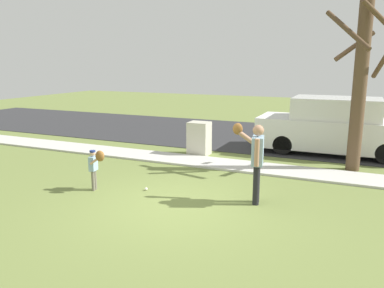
{
  "coord_description": "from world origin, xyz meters",
  "views": [
    {
      "loc": [
        3.44,
        -6.95,
        3.02
      ],
      "look_at": [
        -0.36,
        1.71,
        1.0
      ],
      "focal_mm": 35.67,
      "sensor_mm": 36.0,
      "label": 1
    }
  ],
  "objects_px": {
    "person_adult": "(256,156)",
    "baseball": "(146,189)",
    "person_child": "(95,164)",
    "parked_van_white": "(335,127)",
    "utility_cabinet": "(199,138)",
    "street_tree_near": "(360,81)"
  },
  "relations": [
    {
      "from": "street_tree_near",
      "to": "parked_van_white",
      "type": "bearing_deg",
      "value": 108.66
    },
    {
      "from": "utility_cabinet",
      "to": "street_tree_near",
      "type": "xyz_separation_m",
      "value": [
        4.76,
        0.04,
        1.99
      ]
    },
    {
      "from": "baseball",
      "to": "parked_van_white",
      "type": "relative_size",
      "value": 0.01
    },
    {
      "from": "person_child",
      "to": "parked_van_white",
      "type": "bearing_deg",
      "value": 41.65
    },
    {
      "from": "street_tree_near",
      "to": "parked_van_white",
      "type": "height_order",
      "value": "street_tree_near"
    },
    {
      "from": "person_child",
      "to": "baseball",
      "type": "height_order",
      "value": "person_child"
    },
    {
      "from": "person_child",
      "to": "parked_van_white",
      "type": "relative_size",
      "value": 0.21
    },
    {
      "from": "person_child",
      "to": "utility_cabinet",
      "type": "distance_m",
      "value": 4.49
    },
    {
      "from": "person_child",
      "to": "baseball",
      "type": "distance_m",
      "value": 1.35
    },
    {
      "from": "person_child",
      "to": "person_adult",
      "type": "bearing_deg",
      "value": 0.84
    },
    {
      "from": "person_adult",
      "to": "street_tree_near",
      "type": "height_order",
      "value": "street_tree_near"
    },
    {
      "from": "person_adult",
      "to": "baseball",
      "type": "distance_m",
      "value": 2.81
    },
    {
      "from": "person_child",
      "to": "street_tree_near",
      "type": "distance_m",
      "value": 7.39
    },
    {
      "from": "baseball",
      "to": "parked_van_white",
      "type": "bearing_deg",
      "value": 56.62
    },
    {
      "from": "person_adult",
      "to": "utility_cabinet",
      "type": "distance_m",
      "value": 4.67
    },
    {
      "from": "person_child",
      "to": "street_tree_near",
      "type": "height_order",
      "value": "street_tree_near"
    },
    {
      "from": "baseball",
      "to": "parked_van_white",
      "type": "distance_m",
      "value": 7.09
    },
    {
      "from": "person_child",
      "to": "street_tree_near",
      "type": "bearing_deg",
      "value": 27.99
    },
    {
      "from": "street_tree_near",
      "to": "baseball",
      "type": "bearing_deg",
      "value": -138.79
    },
    {
      "from": "baseball",
      "to": "street_tree_near",
      "type": "relative_size",
      "value": 0.02
    },
    {
      "from": "person_adult",
      "to": "baseball",
      "type": "height_order",
      "value": "person_adult"
    },
    {
      "from": "utility_cabinet",
      "to": "parked_van_white",
      "type": "relative_size",
      "value": 0.22
    }
  ]
}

